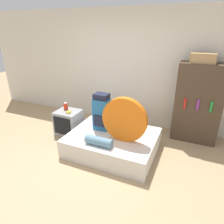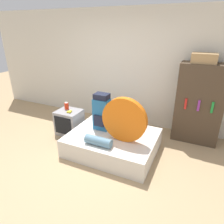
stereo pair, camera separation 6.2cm
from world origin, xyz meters
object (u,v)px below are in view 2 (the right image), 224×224
backpack (102,112)px  bookshelf (199,104)px  tent_bag (124,120)px  television (69,122)px  cardboard_box (204,58)px  canister (67,106)px  sleeping_roll (98,141)px

backpack → bookshelf: 1.92m
backpack → bookshelf: (1.66, 0.96, 0.10)m
tent_bag → television: 1.53m
television → backpack: bearing=-6.5°
bookshelf → cardboard_box: size_ratio=3.65×
backpack → canister: backpack is taller
bookshelf → sleeping_roll: bearing=-133.2°
bookshelf → television: bearing=-161.1°
tent_bag → sleeping_roll: (-0.33, -0.33, -0.32)m
canister → tent_bag: bearing=-15.0°
television → tent_bag: bearing=-13.3°
canister → sleeping_roll: bearing=-31.9°
television → sleeping_roll: bearing=-31.4°
bookshelf → backpack: bearing=-150.0°
cardboard_box → tent_bag: bearing=-131.7°
tent_bag → television: bearing=166.7°
sleeping_roll → bookshelf: 2.13m
backpack → sleeping_roll: (0.23, -0.57, -0.27)m
tent_bag → television: tent_bag is taller
cardboard_box → bookshelf: bearing=13.9°
backpack → cardboard_box: size_ratio=1.64×
sleeping_roll → cardboard_box: bearing=47.6°
bookshelf → cardboard_box: bearing=-166.1°
sleeping_roll → canister: size_ratio=2.96×
backpack → tent_bag: (0.56, -0.24, 0.05)m
tent_bag → cardboard_box: cardboard_box is taller
tent_bag → television: (-1.42, 0.34, -0.48)m
backpack → tent_bag: bearing=-23.1°
tent_bag → sleeping_roll: bearing=-134.9°
sleeping_roll → tent_bag: bearing=45.1°
backpack → cardboard_box: bearing=30.5°
sleeping_roll → television: bearing=148.6°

